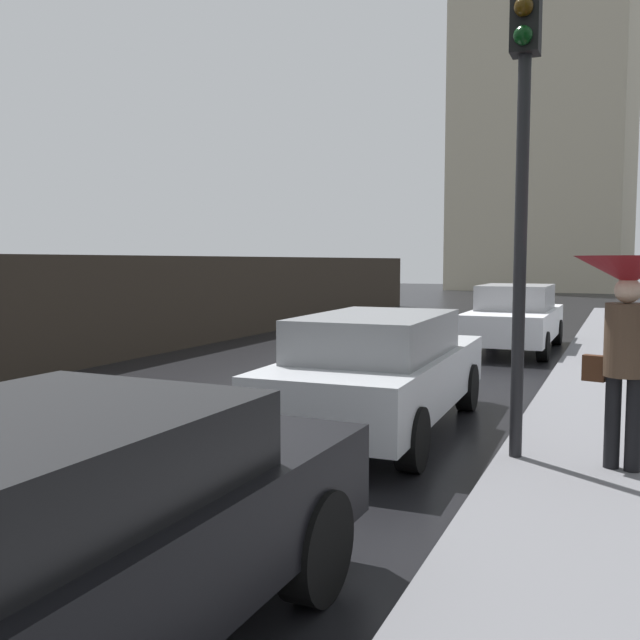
{
  "coord_description": "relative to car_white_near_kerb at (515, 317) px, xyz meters",
  "views": [
    {
      "loc": [
        5.1,
        -0.03,
        2.04
      ],
      "look_at": [
        1.22,
        8.76,
        1.21
      ],
      "focal_mm": 38.8,
      "sensor_mm": 36.0,
      "label": 1
    }
  ],
  "objects": [
    {
      "name": "traffic_light",
      "position": [
        1.33,
        -9.29,
        2.52
      ],
      "size": [
        0.26,
        0.39,
        4.55
      ],
      "color": "black",
      "rests_on": "sidewalk_strip"
    },
    {
      "name": "distant_tower",
      "position": [
        -3.28,
        33.84,
        16.54
      ],
      "size": [
        12.12,
        7.9,
        37.77
      ],
      "color": "#B2A88E",
      "rests_on": "ground"
    },
    {
      "name": "car_silver_mid_road",
      "position": [
        -0.37,
        -8.31,
        -0.01
      ],
      "size": [
        1.82,
        4.53,
        1.42
      ],
      "rotation": [
        0.0,
        0.0,
        0.03
      ],
      "color": "#B2B5BA",
      "rests_on": "ground"
    },
    {
      "name": "car_white_near_kerb",
      "position": [
        0.0,
        0.0,
        0.0
      ],
      "size": [
        1.78,
        4.59,
        1.49
      ],
      "rotation": [
        0.0,
        0.0,
        -0.0
      ],
      "color": "silver",
      "rests_on": "ground"
    },
    {
      "name": "pedestrian_with_umbrella_near",
      "position": [
        2.27,
        -9.31,
        0.89
      ],
      "size": [
        0.94,
        0.94,
        1.94
      ],
      "rotation": [
        0.0,
        0.0,
        -0.23
      ],
      "color": "black",
      "rests_on": "sidewalk_strip"
    },
    {
      "name": "car_black_far_ahead",
      "position": [
        -0.25,
        -13.78,
        -0.03
      ],
      "size": [
        1.95,
        4.13,
        1.34
      ],
      "rotation": [
        0.0,
        0.0,
        -0.02
      ],
      "color": "black",
      "rests_on": "ground"
    }
  ]
}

